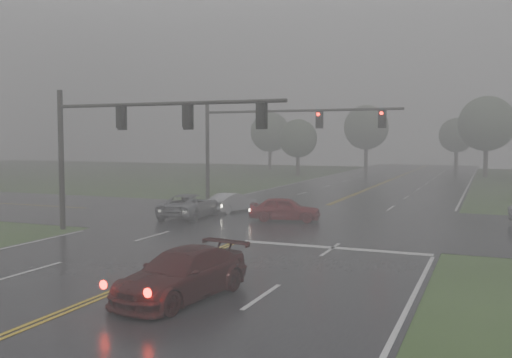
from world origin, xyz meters
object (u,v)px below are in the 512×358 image
at_px(car_grey, 190,218).
at_px(signal_gantry_far, 264,129).
at_px(signal_gantry_near, 122,132).
at_px(sedan_silver, 232,212).
at_px(sedan_maroon, 182,299).
at_px(sedan_red, 285,221).

distance_m(car_grey, signal_gantry_far, 11.78).
bearing_deg(car_grey, signal_gantry_far, -98.95).
bearing_deg(car_grey, signal_gantry_near, 83.17).
relative_size(sedan_silver, car_grey, 0.73).
xyz_separation_m(sedan_maroon, signal_gantry_far, (-7.66, 26.05, 5.55)).
distance_m(sedan_red, signal_gantry_far, 12.15).
xyz_separation_m(sedan_silver, signal_gantry_far, (-0.51, 6.97, 5.55)).
bearing_deg(sedan_red, signal_gantry_near, 128.47).
relative_size(sedan_maroon, car_grey, 0.97).
xyz_separation_m(signal_gantry_near, signal_gantry_far, (0.99, 16.83, 0.40)).
bearing_deg(sedan_silver, car_grey, 85.78).
height_order(signal_gantry_near, signal_gantry_far, signal_gantry_far).
bearing_deg(sedan_maroon, signal_gantry_far, 115.21).
bearing_deg(signal_gantry_near, sedan_silver, 81.38).
bearing_deg(signal_gantry_near, signal_gantry_far, 86.64).
bearing_deg(signal_gantry_near, sedan_red, 50.21).
xyz_separation_m(sedan_maroon, car_grey, (-8.42, 15.69, 0.00)).
height_order(car_grey, signal_gantry_near, signal_gantry_near).
height_order(sedan_maroon, sedan_silver, sedan_maroon).
bearing_deg(sedan_red, sedan_silver, 49.06).
relative_size(sedan_silver, signal_gantry_far, 0.24).
relative_size(sedan_maroon, signal_gantry_near, 0.39).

